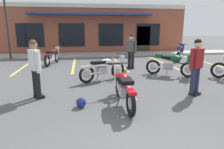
% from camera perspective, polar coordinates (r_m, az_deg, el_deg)
% --- Properties ---
extents(ground_plane, '(80.00, 80.00, 0.00)m').
position_cam_1_polar(ground_plane, '(6.53, -0.90, -4.48)').
color(ground_plane, '#515154').
extents(sidewalk_kerb, '(22.00, 1.80, 0.14)m').
position_cam_1_polar(sidewalk_kerb, '(14.81, -5.49, 5.72)').
color(sidewalk_kerb, '#A8A59E').
rests_on(sidewalk_kerb, ground_plane).
extents(brick_storefront_building, '(15.02, 6.45, 3.74)m').
position_cam_1_polar(brick_storefront_building, '(18.45, -6.34, 12.79)').
color(brick_storefront_building, brown).
rests_on(brick_storefront_building, ground_plane).
extents(painted_stall_lines, '(12.86, 4.80, 0.01)m').
position_cam_1_polar(painted_stall_lines, '(11.27, -4.36, 3.04)').
color(painted_stall_lines, '#DBCC4C').
rests_on(painted_stall_lines, ground_plane).
extents(motorcycle_foreground_classic, '(0.66, 2.11, 0.98)m').
position_cam_1_polar(motorcycle_foreground_classic, '(5.20, 3.39, -3.82)').
color(motorcycle_foreground_classic, black).
rests_on(motorcycle_foreground_classic, ground_plane).
extents(motorcycle_silver_naked, '(1.85, 1.39, 0.98)m').
position_cam_1_polar(motorcycle_silver_naked, '(8.68, 17.11, 2.97)').
color(motorcycle_silver_naked, black).
rests_on(motorcycle_silver_naked, ground_plane).
extents(motorcycle_blue_standard, '(0.81, 2.08, 0.98)m').
position_cam_1_polar(motorcycle_blue_standard, '(11.45, -16.71, 5.02)').
color(motorcycle_blue_standard, black).
rests_on(motorcycle_blue_standard, ground_plane).
extents(motorcycle_green_cafe_racer, '(1.44, 1.82, 0.98)m').
position_cam_1_polar(motorcycle_green_cafe_racer, '(13.13, 18.90, 6.14)').
color(motorcycle_green_cafe_racer, black).
rests_on(motorcycle_green_cafe_racer, ground_plane).
extents(motorcycle_orange_scrambler, '(1.92, 1.25, 0.98)m').
position_cam_1_polar(motorcycle_orange_scrambler, '(7.66, -2.41, 1.75)').
color(motorcycle_orange_scrambler, black).
rests_on(motorcycle_orange_scrambler, ground_plane).
extents(person_in_black_shirt, '(0.58, 0.40, 1.68)m').
position_cam_1_polar(person_in_black_shirt, '(6.39, 22.96, 2.85)').
color(person_in_black_shirt, black).
rests_on(person_in_black_shirt, ground_plane).
extents(person_in_shorts_foreground, '(0.46, 0.52, 1.68)m').
position_cam_1_polar(person_in_shorts_foreground, '(9.86, 5.48, 7.14)').
color(person_in_shorts_foreground, black).
rests_on(person_in_shorts_foreground, ground_plane).
extents(person_by_back_row, '(0.41, 0.57, 1.68)m').
position_cam_1_polar(person_by_back_row, '(5.96, -21.13, 2.33)').
color(person_by_back_row, black).
rests_on(person_by_back_row, ground_plane).
extents(helmet_on_pavement, '(0.26, 0.26, 0.26)m').
position_cam_1_polar(helmet_on_pavement, '(5.18, -8.82, -7.93)').
color(helmet_on_pavement, navy).
rests_on(helmet_on_pavement, ground_plane).
extents(parking_lot_lamp_post, '(0.24, 0.76, 5.52)m').
position_cam_1_polar(parking_lot_lamp_post, '(14.26, -28.57, 17.85)').
color(parking_lot_lamp_post, '#2D2D33').
rests_on(parking_lot_lamp_post, ground_plane).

